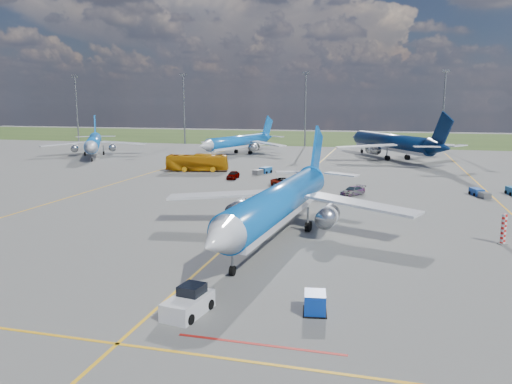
% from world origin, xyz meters
% --- Properties ---
extents(ground, '(400.00, 400.00, 0.00)m').
position_xyz_m(ground, '(0.00, 0.00, 0.00)').
color(ground, '#5A5A57').
rests_on(ground, ground).
extents(grass_strip, '(400.00, 80.00, 0.01)m').
position_xyz_m(grass_strip, '(0.00, 150.00, 0.00)').
color(grass_strip, '#2D4719').
rests_on(grass_strip, ground).
extents(taxiway_lines, '(60.25, 160.00, 0.02)m').
position_xyz_m(taxiway_lines, '(0.17, 27.70, 0.01)').
color(taxiway_lines, '#F9B115').
rests_on(taxiway_lines, ground).
extents(floodlight_masts, '(202.20, 0.50, 22.70)m').
position_xyz_m(floodlight_masts, '(10.00, 110.00, 12.56)').
color(floodlight_masts, slate).
rests_on(floodlight_masts, ground).
extents(warning_post, '(0.50, 0.50, 3.00)m').
position_xyz_m(warning_post, '(26.00, 8.00, 1.50)').
color(warning_post, red).
rests_on(warning_post, ground).
extents(bg_jet_nw, '(43.04, 46.22, 9.70)m').
position_xyz_m(bg_jet_nw, '(-57.74, 68.72, 0.00)').
color(bg_jet_nw, blue).
rests_on(bg_jet_nw, ground).
extents(bg_jet_nnw, '(36.68, 42.49, 9.47)m').
position_xyz_m(bg_jet_nnw, '(-23.26, 82.16, 0.00)').
color(bg_jet_nnw, blue).
rests_on(bg_jet_nnw, ground).
extents(bg_jet_n, '(51.22, 54.72, 11.46)m').
position_xyz_m(bg_jet_n, '(15.75, 81.92, 0.00)').
color(bg_jet_n, '#081D44').
rests_on(bg_jet_n, ground).
extents(main_airliner, '(33.19, 41.74, 10.31)m').
position_xyz_m(main_airliner, '(4.13, 5.70, 0.00)').
color(main_airliner, blue).
rests_on(main_airliner, ground).
extents(pushback_tug, '(2.60, 5.50, 1.83)m').
position_xyz_m(pushback_tug, '(2.40, -14.99, 0.74)').
color(pushback_tug, silver).
rests_on(pushback_tug, ground).
extents(uld_container, '(1.64, 1.93, 1.40)m').
position_xyz_m(uld_container, '(10.43, -12.80, 0.70)').
color(uld_container, '#0B339F').
rests_on(uld_container, ground).
extents(apron_bus, '(12.74, 5.63, 3.46)m').
position_xyz_m(apron_bus, '(-21.99, 49.23, 1.73)').
color(apron_bus, '#C7800B').
rests_on(apron_bus, ground).
extents(service_car_a, '(1.87, 4.27, 1.43)m').
position_xyz_m(service_car_a, '(-12.03, 41.39, 0.72)').
color(service_car_a, '#999999').
rests_on(service_car_a, ground).
extents(service_car_b, '(5.10, 3.11, 1.32)m').
position_xyz_m(service_car_b, '(-1.52, 36.37, 0.66)').
color(service_car_b, '#999999').
rests_on(service_car_b, ground).
extents(service_car_c, '(4.06, 4.88, 1.34)m').
position_xyz_m(service_car_c, '(9.99, 30.58, 0.67)').
color(service_car_c, '#999999').
rests_on(service_car_c, ground).
extents(baggage_tug_w, '(2.54, 4.73, 1.03)m').
position_xyz_m(baggage_tug_w, '(28.15, 34.47, 0.48)').
color(baggage_tug_w, '#1C4BAA').
rests_on(baggage_tug_w, ground).
extents(baggage_tug_c, '(2.94, 5.28, 1.15)m').
position_xyz_m(baggage_tug_c, '(-8.42, 49.26, 0.54)').
color(baggage_tug_c, '#185191').
rests_on(baggage_tug_c, ground).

